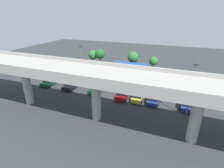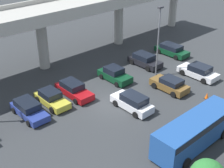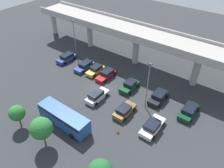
# 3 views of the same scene
# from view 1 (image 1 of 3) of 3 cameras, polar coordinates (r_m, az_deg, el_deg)

# --- Properties ---
(ground_plane) EXTENTS (111.52, 111.52, 0.00)m
(ground_plane) POSITION_cam_1_polar(r_m,az_deg,el_deg) (36.99, 3.70, -1.17)
(ground_plane) COLOR #2D3033
(highway_overpass) EXTENTS (53.36, 6.71, 7.92)m
(highway_overpass) POSITION_cam_1_polar(r_m,az_deg,el_deg) (23.86, -5.45, 1.81)
(highway_overpass) COLOR #9E9B93
(highway_overpass) RESTS_ON ground_plane
(parked_car_0) EXTENTS (2.17, 4.62, 1.57)m
(parked_car_0) POSITION_cam_1_polar(r_m,az_deg,el_deg) (31.68, 23.35, -5.84)
(parked_car_0) COLOR navy
(parked_car_0) RESTS_ON ground_plane
(parked_car_1) EXTENTS (2.13, 4.70, 1.50)m
(parked_car_1) POSITION_cam_1_polar(r_m,az_deg,el_deg) (31.81, 13.48, -4.48)
(parked_car_1) COLOR navy
(parked_car_1) RESTS_ON ground_plane
(parked_car_2) EXTENTS (2.03, 4.40, 1.51)m
(parked_car_2) POSITION_cam_1_polar(r_m,az_deg,el_deg) (32.00, 8.55, -3.92)
(parked_car_2) COLOR gold
(parked_car_2) RESTS_ON ground_plane
(parked_car_3) EXTENTS (2.09, 4.88, 1.52)m
(parked_car_3) POSITION_cam_1_polar(r_m,az_deg,el_deg) (32.65, 3.78, -3.14)
(parked_car_3) COLOR maroon
(parked_car_3) RESTS_ON ground_plane
(parked_car_4) EXTENTS (2.06, 4.59, 1.66)m
(parked_car_4) POSITION_cam_1_polar(r_m,az_deg,el_deg) (38.84, 2.78, 1.29)
(parked_car_4) COLOR silver
(parked_car_4) RESTS_ON ground_plane
(parked_car_5) EXTENTS (2.13, 4.32, 1.62)m
(parked_car_5) POSITION_cam_1_polar(r_m,az_deg,el_deg) (34.94, -4.92, -1.35)
(parked_car_5) COLOR #0C381E
(parked_car_5) RESTS_ON ground_plane
(parked_car_6) EXTENTS (2.13, 4.36, 1.52)m
(parked_car_6) POSITION_cam_1_polar(r_m,az_deg,el_deg) (41.09, -4.89, 2.34)
(parked_car_6) COLOR brown
(parked_car_6) RESTS_ON ground_plane
(parked_car_7) EXTENTS (2.23, 4.56, 1.56)m
(parked_car_7) POSITION_cam_1_polar(r_m,az_deg,el_deg) (37.37, -13.08, -0.23)
(parked_car_7) COLOR black
(parked_car_7) RESTS_ON ground_plane
(parked_car_8) EXTENTS (2.26, 4.87, 1.56)m
(parked_car_8) POSITION_cam_1_polar(r_m,az_deg,el_deg) (43.75, -10.83, 3.28)
(parked_car_8) COLOR silver
(parked_car_8) RESTS_ON ground_plane
(parked_car_9) EXTENTS (2.22, 4.87, 1.48)m
(parked_car_9) POSITION_cam_1_polar(r_m,az_deg,el_deg) (40.68, -19.36, 0.89)
(parked_car_9) COLOR #0C381E
(parked_car_9) RESTS_ON ground_plane
(shuttle_bus) EXTENTS (8.84, 2.72, 2.69)m
(shuttle_bus) POSITION_cam_1_polar(r_m,az_deg,el_deg) (45.30, 6.08, 5.39)
(shuttle_bus) COLOR #1E478C
(shuttle_bus) RESTS_ON ground_plane
(lamp_post_near_aisle) EXTENTS (0.70, 0.35, 8.46)m
(lamp_post_near_aisle) POSITION_cam_1_polar(r_m,az_deg,el_deg) (37.70, -9.94, 6.94)
(lamp_post_near_aisle) COLOR slate
(lamp_post_near_aisle) RESTS_ON ground_plane
(lamp_post_mid_lot) EXTENTS (0.70, 0.35, 8.35)m
(lamp_post_mid_lot) POSITION_cam_1_polar(r_m,az_deg,el_deg) (27.32, 24.51, -0.97)
(lamp_post_mid_lot) COLOR slate
(lamp_post_mid_lot) RESTS_ON ground_plane
(tree_front_left) EXTENTS (2.37, 2.37, 3.92)m
(tree_front_left) POSITION_cam_1_polar(r_m,az_deg,el_deg) (47.98, 13.44, 7.26)
(tree_front_left) COLOR brown
(tree_front_left) RESTS_ON ground_plane
(tree_front_centre) EXTENTS (3.04, 3.04, 4.80)m
(tree_front_centre) POSITION_cam_1_polar(r_m,az_deg,el_deg) (48.90, 6.90, 8.66)
(tree_front_centre) COLOR brown
(tree_front_centre) RESTS_ON ground_plane
(tree_front_right) EXTENTS (2.97, 2.97, 4.79)m
(tree_front_right) POSITION_cam_1_polar(r_m,az_deg,el_deg) (52.53, -3.93, 9.75)
(tree_front_right) COLOR brown
(tree_front_right) RESTS_ON ground_plane
(tree_front_far_right) EXTENTS (2.76, 2.76, 4.21)m
(tree_front_far_right) POSITION_cam_1_polar(r_m,az_deg,el_deg) (53.52, -6.25, 9.39)
(tree_front_far_right) COLOR brown
(tree_front_far_right) RESTS_ON ground_plane
(traffic_cone) EXTENTS (0.44, 0.44, 0.70)m
(traffic_cone) POSITION_cam_1_polar(r_m,az_deg,el_deg) (45.10, -4.41, 3.67)
(traffic_cone) COLOR black
(traffic_cone) RESTS_ON ground_plane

